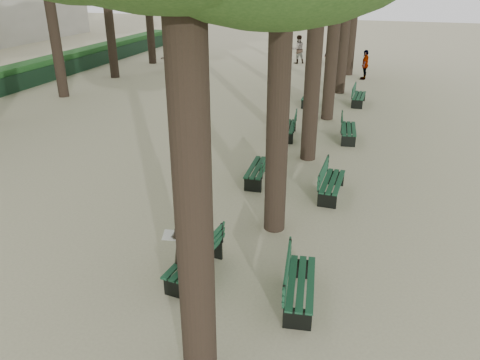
% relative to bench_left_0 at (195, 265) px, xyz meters
% --- Properties ---
extents(ground, '(120.00, 120.00, 0.00)m').
position_rel_bench_left_0_xyz_m(ground, '(-0.37, -0.53, -0.27)').
color(ground, tan).
rests_on(ground, ground).
extents(bench_left_0, '(0.77, 1.85, 0.92)m').
position_rel_bench_left_0_xyz_m(bench_left_0, '(0.00, 0.00, 0.00)').
color(bench_left_0, black).
rests_on(bench_left_0, ground).
extents(bench_left_1, '(0.66, 1.83, 0.92)m').
position_rel_bench_left_0_xyz_m(bench_left_1, '(0.00, 5.14, 0.00)').
color(bench_left_1, black).
rests_on(bench_left_1, ground).
extents(bench_left_2, '(0.79, 1.86, 0.92)m').
position_rel_bench_left_0_xyz_m(bench_left_2, '(-0.00, 9.49, 0.00)').
color(bench_left_2, black).
rests_on(bench_left_2, ground).
extents(bench_left_3, '(0.59, 1.81, 0.92)m').
position_rel_bench_left_0_xyz_m(bench_left_3, '(0.00, 14.53, 0.00)').
color(bench_left_3, black).
rests_on(bench_left_3, ground).
extents(bench_right_0, '(0.80, 1.86, 0.92)m').
position_rel_bench_left_0_xyz_m(bench_right_0, '(2.27, -0.19, 0.00)').
color(bench_right_0, black).
rests_on(bench_right_0, ground).
extents(bench_right_1, '(0.61, 1.81, 0.92)m').
position_rel_bench_left_0_xyz_m(bench_right_1, '(2.27, 4.75, 0.00)').
color(bench_right_1, black).
rests_on(bench_right_1, ground).
extents(bench_right_2, '(0.77, 1.85, 0.92)m').
position_rel_bench_left_0_xyz_m(bench_right_2, '(2.27, 9.87, 0.00)').
color(bench_right_2, black).
rests_on(bench_right_2, ground).
extents(bench_right_3, '(0.60, 1.81, 0.92)m').
position_rel_bench_left_0_xyz_m(bench_right_3, '(2.27, 15.29, 0.00)').
color(bench_right_3, black).
rests_on(bench_right_3, ground).
extents(man_with_map, '(0.66, 0.79, 1.89)m').
position_rel_bench_left_0_xyz_m(man_with_map, '(-0.13, -0.22, 0.67)').
color(man_with_map, black).
rests_on(man_with_map, ground).
extents(pedestrian_e, '(1.01, 1.50, 1.65)m').
position_rel_bench_left_0_xyz_m(pedestrian_e, '(-9.77, 20.14, 0.55)').
color(pedestrian_e, '#262628').
rests_on(pedestrian_e, ground).
extents(pedestrian_b, '(0.96, 0.88, 1.54)m').
position_rel_bench_left_0_xyz_m(pedestrian_b, '(-0.43, 25.93, 0.50)').
color(pedestrian_b, '#262628').
rests_on(pedestrian_b, ground).
extents(pedestrian_c, '(0.44, 1.04, 1.72)m').
position_rel_bench_left_0_xyz_m(pedestrian_c, '(2.15, 21.35, 0.59)').
color(pedestrian_c, '#262628').
rests_on(pedestrian_c, ground).
extents(pedestrian_d, '(0.62, 0.80, 1.52)m').
position_rel_bench_left_0_xyz_m(pedestrian_d, '(-0.55, 26.68, 0.49)').
color(pedestrian_d, '#262628').
rests_on(pedestrian_d, ground).
extents(pedestrian_a, '(0.99, 0.81, 1.90)m').
position_rel_bench_left_0_xyz_m(pedestrian_a, '(-2.64, 25.45, 0.68)').
color(pedestrian_a, '#262628').
rests_on(pedestrian_a, ground).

